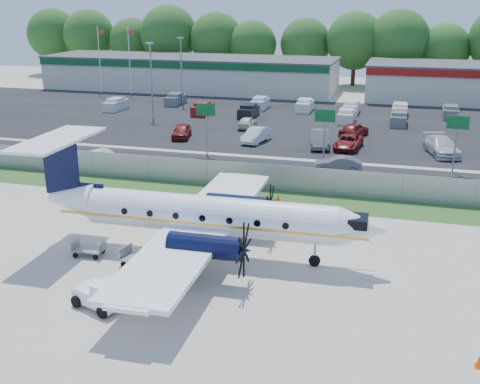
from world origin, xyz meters
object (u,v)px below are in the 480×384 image
(baggage_cart_far, at_px, (139,258))
(pushback_tug, at_px, (103,295))
(aircraft, at_px, (203,214))
(baggage_cart_near, at_px, (89,249))

(baggage_cart_far, bearing_deg, pushback_tug, -86.70)
(aircraft, xyz_separation_m, baggage_cart_far, (-2.93, -2.50, -1.99))
(aircraft, xyz_separation_m, baggage_cart_near, (-6.32, -1.94, -2.03))
(pushback_tug, height_order, baggage_cart_far, pushback_tug)
(aircraft, bearing_deg, pushback_tug, -110.45)
(aircraft, distance_m, baggage_cart_far, 4.34)
(aircraft, bearing_deg, baggage_cart_far, -139.55)
(aircraft, xyz_separation_m, pushback_tug, (-2.66, -7.15, -1.82))
(baggage_cart_near, bearing_deg, aircraft, 17.11)
(baggage_cart_far, bearing_deg, aircraft, 40.45)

